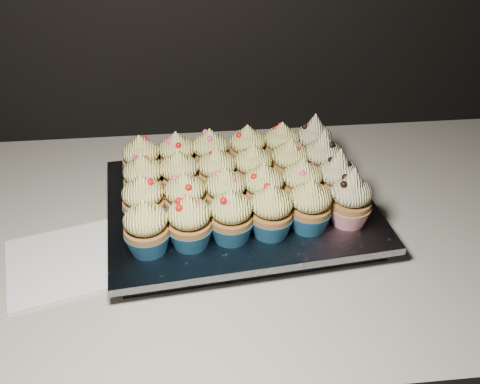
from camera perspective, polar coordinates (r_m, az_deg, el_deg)
The scene contains 28 objects.
worktop at distance 0.86m, azimuth -3.31°, elevation -4.27°, with size 2.44×0.64×0.04m, color beige.
napkin at distance 0.82m, azimuth -18.38°, elevation -7.15°, with size 0.15×0.15×0.00m, color white.
baking_tray at distance 0.85m, azimuth -0.00°, elevation -2.15°, with size 0.38×0.29×0.02m, color black.
foil_lining at distance 0.84m, azimuth -0.00°, elevation -1.23°, with size 0.41×0.32×0.01m, color silver.
cupcake_0 at distance 0.73m, azimuth -9.94°, elevation -3.83°, with size 0.06×0.06×0.08m.
cupcake_1 at distance 0.74m, azimuth -5.41°, elevation -3.24°, with size 0.06×0.06×0.08m.
cupcake_2 at distance 0.74m, azimuth -0.96°, elevation -2.63°, with size 0.06×0.06×0.08m.
cupcake_3 at distance 0.75m, azimuth 3.34°, elevation -2.14°, with size 0.06×0.06×0.08m.
cupcake_4 at distance 0.77m, azimuth 7.46°, elevation -1.51°, with size 0.06×0.06×0.08m.
cupcake_5 at distance 0.79m, azimuth 11.71°, elevation -0.78°, with size 0.06×0.06×0.10m.
cupcake_6 at distance 0.79m, azimuth -10.23°, elevation -1.00°, with size 0.06×0.06×0.08m.
cupcake_7 at distance 0.78m, azimuth -5.86°, elevation -0.71°, with size 0.06×0.06×0.08m.
cupcake_8 at distance 0.79m, azimuth -1.55°, elevation -0.16°, with size 0.06×0.06×0.08m.
cupcake_9 at distance 0.80m, azimuth 2.49°, elevation 0.27°, with size 0.06×0.06×0.08m.
cupcake_10 at distance 0.81m, azimuth 6.60°, elevation 0.77°, with size 0.06×0.06×0.08m.
cupcake_11 at distance 0.83m, azimuth 10.34°, elevation 1.32°, with size 0.06×0.06×0.10m.
cupcake_12 at distance 0.83m, azimuth -10.24°, elevation 1.29°, with size 0.06×0.06×0.08m.
cupcake_13 at distance 0.83m, azimuth -6.49°, elevation 1.71°, with size 0.06×0.06×0.08m.
cupcake_14 at distance 0.84m, azimuth -2.48°, elevation 2.06°, with size 0.06×0.06×0.08m.
cupcake_15 at distance 0.85m, azimuth 1.39°, elevation 2.44°, with size 0.06×0.06×0.08m.
cupcake_16 at distance 0.86m, azimuth 5.37°, elevation 3.02°, with size 0.06×0.06×0.08m.
cupcake_17 at distance 0.88m, azimuth 8.74°, elevation 3.45°, with size 0.06×0.06×0.10m.
cupcake_18 at distance 0.88m, azimuth -10.43°, elevation 3.34°, with size 0.06×0.06×0.08m.
cupcake_19 at distance 0.88m, azimuth -6.70°, elevation 3.76°, with size 0.06×0.06×0.08m.
cupcake_20 at distance 0.89m, azimuth -3.18°, elevation 4.11°, with size 0.06×0.06×0.08m.
cupcake_21 at distance 0.90m, azimuth 0.79°, elevation 4.56°, with size 0.06×0.06×0.08m.
cupcake_22 at distance 0.91m, azimuth 4.43°, elevation 4.84°, with size 0.06×0.06×0.08m.
cupcake_23 at distance 0.92m, azimuth 7.83°, elevation 5.26°, with size 0.06×0.06×0.10m.
Camera 1 is at (-0.02, 1.03, 1.42)m, focal length 40.00 mm.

